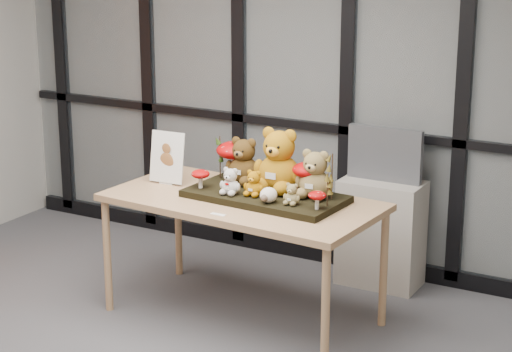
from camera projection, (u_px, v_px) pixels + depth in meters
The scene contains 24 objects.
room_shell at pixel (71, 94), 4.69m from camera, with size 5.00×5.00×5.00m.
glass_partition at pixel (292, 75), 6.84m from camera, with size 4.90×0.06×2.78m.
display_table at pixel (243, 209), 5.90m from camera, with size 1.79×0.98×0.82m.
diorama_tray at pixel (265, 196), 5.86m from camera, with size 1.00×0.50×0.04m, color black.
bear_pooh_yellow at pixel (279, 156), 5.86m from camera, with size 0.34×0.31×0.45m, color #AC720F, non-canonical shape.
bear_brown_medium at pixel (244, 158), 6.04m from camera, with size 0.26×0.23×0.34m, color #483011, non-canonical shape.
bear_tan_back at pixel (315, 171), 5.73m from camera, with size 0.25×0.23×0.33m, color olive, non-canonical shape.
bear_small_yellow at pixel (254, 182), 5.78m from camera, with size 0.14×0.13×0.18m, color #B37008, non-canonical shape.
bear_white_bow at pixel (231, 180), 5.81m from camera, with size 0.15×0.13×0.19m, color silver, non-canonical shape.
bear_beige_small at pixel (292, 193), 5.61m from camera, with size 0.11×0.10×0.15m, color #958450, non-canonical shape.
plush_cream_hedgehog at pixel (269, 194), 5.65m from camera, with size 0.08×0.07×0.11m, color white, non-canonical shape.
mushroom_back_left at pixel (235, 158), 6.14m from camera, with size 0.25×0.25×0.28m, color #9F0506, non-canonical shape.
mushroom_back_right at pixel (308, 177), 5.80m from camera, with size 0.21×0.21×0.23m, color #9F0506, non-canonical shape.
mushroom_front_left at pixel (201, 178), 5.95m from camera, with size 0.12×0.12×0.13m, color #9F0506, non-canonical shape.
mushroom_front_right at pixel (317, 199), 5.52m from camera, with size 0.11×0.11×0.12m, color #9F0506, non-canonical shape.
sprig_green_far_left at pixel (220, 157), 6.15m from camera, with size 0.05×0.05×0.29m, color #18320B, non-canonical shape.
sprig_green_mid_left at pixel (246, 162), 6.11m from camera, with size 0.05×0.05×0.25m, color #18320B, non-canonical shape.
sprig_dry_far_right at pixel (332, 177), 5.69m from camera, with size 0.05×0.05×0.29m, color brown, non-canonical shape.
sprig_dry_mid_right at pixel (328, 189), 5.57m from camera, with size 0.05×0.05×0.21m, color brown, non-canonical shape.
sprig_green_centre at pixel (269, 167), 6.03m from camera, with size 0.05×0.05×0.23m, color #18320B, non-canonical shape.
sign_holder at pixel (167, 159), 6.18m from camera, with size 0.25×0.08×0.35m.
label_card at pixel (218, 214), 5.57m from camera, with size 0.10×0.03×0.00m, color white.
cabinet at pixel (381, 233), 6.56m from camera, with size 0.57×0.34×0.77m, color #A0998F.
monitor at pixel (385, 154), 6.42m from camera, with size 0.53×0.06×0.38m.
Camera 1 is at (3.07, -3.59, 2.56)m, focal length 65.00 mm.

